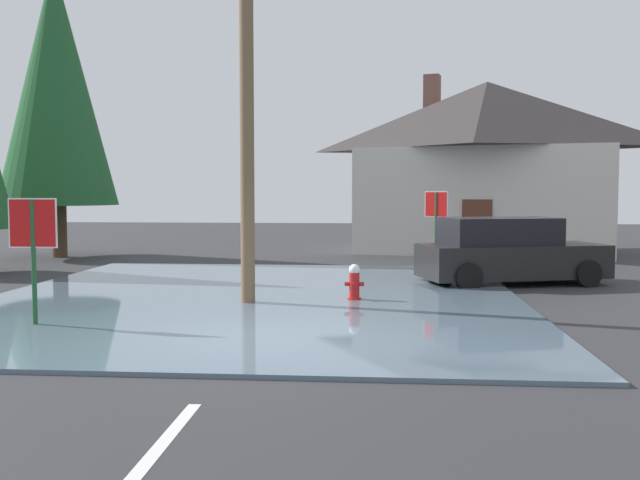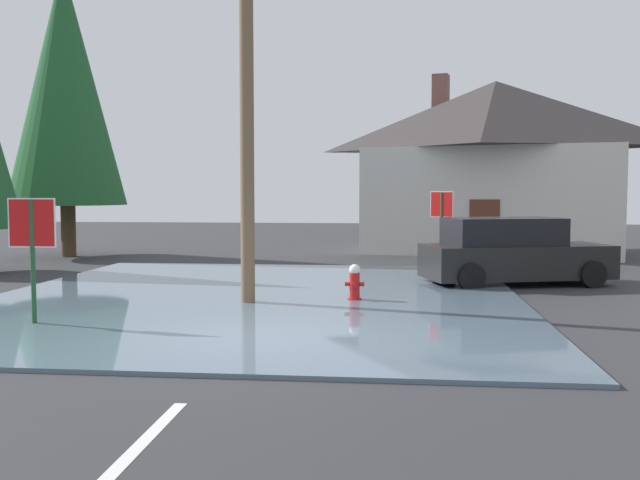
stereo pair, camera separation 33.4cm
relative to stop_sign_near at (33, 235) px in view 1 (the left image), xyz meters
The scene contains 11 objects.
ground_plane 4.25m from the stop_sign_near, 10.03° to the right, with size 80.00×80.00×0.10m, color #2D2D30.
flood_puddle 4.89m from the stop_sign_near, 48.67° to the left, with size 11.13×12.89×0.07m, color slate.
lane_stop_bar 4.95m from the stop_sign_near, 22.15° to the right, with size 3.04×0.30×0.01m, color silver.
lane_center_stripe 7.07m from the stop_sign_near, 56.66° to the right, with size 3.51×0.14×0.01m, color silver.
stop_sign_near is the anchor object (origin of this frame).
fire_hydrant 6.23m from the stop_sign_near, 31.71° to the left, with size 0.40×0.34×0.79m.
utility_pole 4.82m from the stop_sign_near, 40.53° to the left, with size 1.60×0.28×7.86m.
stop_sign_far 12.20m from the stop_sign_near, 52.96° to the left, with size 0.64×0.42×2.27m.
house 18.63m from the stop_sign_near, 58.75° to the left, with size 10.63×7.82×6.81m.
parked_car 11.00m from the stop_sign_near, 36.09° to the left, with size 4.79×2.95×1.64m.
pine_tree_mid_left 14.28m from the stop_sign_near, 113.09° to the left, with size 4.01×4.01×10.03m.
Camera 1 is at (1.87, -10.76, 2.29)m, focal length 40.40 mm.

